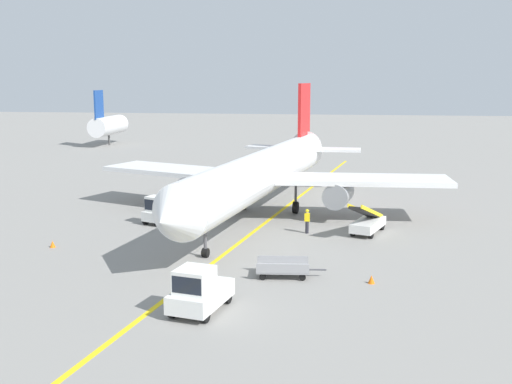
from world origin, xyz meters
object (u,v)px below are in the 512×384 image
Objects in this scene: belt_loader_forward_hold at (368,222)px; safety_cone_nose_left at (371,279)px; airliner at (264,172)px; baggage_tug_near_wing at (157,211)px; pushback_tug at (199,291)px; safety_cone_nose_right at (53,244)px; ground_crew_marshaller at (307,220)px; baggage_cart_loaded at (283,268)px.

belt_loader_forward_hold reaches higher than safety_cone_nose_left.
airliner reaches higher than baggage_tug_near_wing.
pushback_tug is 15.03m from safety_cone_nose_right.
pushback_tug is 9.54m from safety_cone_nose_left.
baggage_tug_near_wing is 18.96m from safety_cone_nose_left.
baggage_tug_near_wing is at bearing 143.06° from safety_cone_nose_left.
ground_crew_marshaller is at bearing 75.63° from pushback_tug.
baggage_tug_near_wing is 1.60× the size of ground_crew_marshaller.
pushback_tug is at bearing -116.85° from belt_loader_forward_hold.
airliner is 80.14× the size of safety_cone_nose_left.
safety_cone_nose_right is (-15.71, -6.02, -0.69)m from ground_crew_marshaller.
airliner is at bearing 43.04° from safety_cone_nose_right.
airliner reaches higher than ground_crew_marshaller.
baggage_tug_near_wing is (-7.18, 16.59, -0.07)m from pushback_tug.
airliner is 80.14× the size of safety_cone_nose_right.
ground_crew_marshaller is (3.72, -5.18, -2.51)m from airliner.
pushback_tug is 0.76× the size of belt_loader_forward_hold.
ground_crew_marshaller is 16.84m from safety_cone_nose_right.
safety_cone_nose_right is (-4.60, -7.29, -0.71)m from baggage_tug_near_wing.
baggage_cart_loaded is at bearing -13.76° from safety_cone_nose_right.
belt_loader_forward_hold is 11.35m from baggage_cart_loaded.
safety_cone_nose_right is (-19.84, -6.60, -0.56)m from belt_loader_forward_hold.
safety_cone_nose_left is at bearing -90.49° from belt_loader_forward_hold.
pushback_tug reaches higher than baggage_cart_loaded.
belt_loader_forward_hold is (15.24, -0.69, -0.15)m from baggage_tug_near_wing.
airliner reaches higher than safety_cone_nose_left.
airliner is 8.72m from baggage_tug_near_wing.
ground_crew_marshaller is (-4.13, -0.58, 0.13)m from belt_loader_forward_hold.
belt_loader_forward_hold is at bearing 8.06° from ground_crew_marshaller.
airliner is 17.44m from safety_cone_nose_left.
safety_cone_nose_left is 1.00× the size of safety_cone_nose_right.
airliner is 6.86× the size of belt_loader_forward_hold.
safety_cone_nose_right is (-11.99, -11.19, -3.20)m from airliner.
baggage_cart_loaded is 2.25× the size of ground_crew_marshaller.
pushback_tug is at bearing -120.23° from baggage_cart_loaded.
pushback_tug reaches higher than safety_cone_nose_right.
baggage_tug_near_wing is 0.53× the size of belt_loader_forward_hold.
baggage_cart_loaded is at bearing 175.01° from safety_cone_nose_left.
ground_crew_marshaller reaches higher than safety_cone_nose_right.
pushback_tug is at bearing -90.56° from airliner.
ground_crew_marshaller is at bearing 111.75° from safety_cone_nose_left.
baggage_tug_near_wing is 6.17× the size of safety_cone_nose_right.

